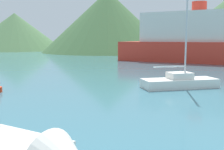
% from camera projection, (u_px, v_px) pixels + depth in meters
% --- Properties ---
extents(sailboat_inner, '(5.52, 4.65, 11.09)m').
position_uv_depth(sailboat_inner, '(180.00, 81.00, 20.33)').
color(sailboat_inner, white).
rests_on(sailboat_inner, ground_plane).
extents(ferry_distant, '(24.49, 12.32, 9.14)m').
position_uv_depth(ferry_distant, '(198.00, 40.00, 43.41)').
color(ferry_distant, red).
rests_on(ferry_distant, ground_plane).
extents(hill_west, '(29.81, 29.81, 11.34)m').
position_uv_depth(hill_west, '(15.00, 32.00, 86.32)').
color(hill_west, '#476B42').
rests_on(hill_west, ground_plane).
extents(hill_central, '(34.44, 34.44, 15.99)m').
position_uv_depth(hill_central, '(108.00, 22.00, 73.80)').
color(hill_central, '#3D6038').
rests_on(hill_central, ground_plane).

